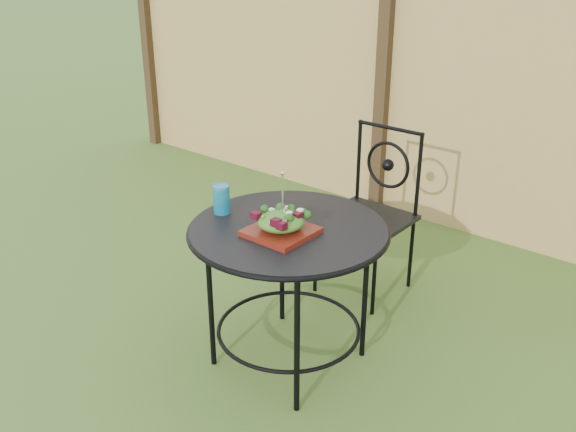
% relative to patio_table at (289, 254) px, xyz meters
% --- Properties ---
extents(fence, '(8.00, 0.12, 1.90)m').
position_rel_patio_table_xyz_m(fence, '(0.60, 1.96, 0.36)').
color(fence, tan).
rests_on(fence, ground).
extents(patio_table, '(0.92, 0.92, 0.72)m').
position_rel_patio_table_xyz_m(patio_table, '(0.00, 0.00, 0.00)').
color(patio_table, black).
rests_on(patio_table, ground).
extents(patio_chair, '(0.46, 0.46, 0.95)m').
position_rel_patio_table_xyz_m(patio_chair, '(-0.10, 0.87, -0.08)').
color(patio_chair, black).
rests_on(patio_chair, ground).
extents(salad_plate, '(0.27, 0.27, 0.02)m').
position_rel_patio_table_xyz_m(salad_plate, '(0.02, -0.08, 0.15)').
color(salad_plate, '#4D100B').
rests_on(salad_plate, patio_table).
extents(salad, '(0.21, 0.21, 0.08)m').
position_rel_patio_table_xyz_m(salad, '(0.02, -0.08, 0.20)').
color(salad, '#235614').
rests_on(salad, salad_plate).
extents(fork, '(0.01, 0.01, 0.18)m').
position_rel_patio_table_xyz_m(fork, '(0.03, -0.08, 0.33)').
color(fork, silver).
rests_on(fork, salad).
extents(drinking_glass, '(0.08, 0.08, 0.14)m').
position_rel_patio_table_xyz_m(drinking_glass, '(-0.35, -0.08, 0.21)').
color(drinking_glass, '#0C6D8F').
rests_on(drinking_glass, patio_table).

